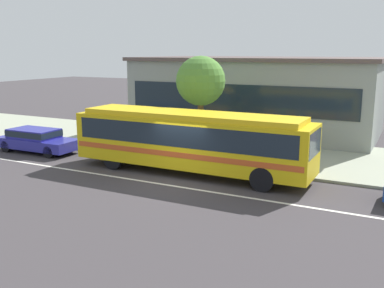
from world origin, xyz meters
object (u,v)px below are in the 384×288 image
bus_stop_sign (300,139)px  sedan_behind_bus (36,139)px  transit_bus (190,138)px  pedestrian_walking_along_curb (225,141)px  pedestrian_waiting_near_sign (255,143)px  street_tree_near_stop (201,82)px

bus_stop_sign → sedan_behind_bus: bearing=-172.7°
sedan_behind_bus → bus_stop_sign: 14.34m
transit_bus → pedestrian_walking_along_curb: bearing=71.3°
sedan_behind_bus → pedestrian_waiting_near_sign: size_ratio=2.78×
transit_bus → pedestrian_walking_along_curb: 2.41m
pedestrian_walking_along_curb → bus_stop_sign: (3.77, -0.41, 0.54)m
sedan_behind_bus → bus_stop_sign: (14.19, 1.83, 0.97)m
bus_stop_sign → street_tree_near_stop: bearing=160.9°
sedan_behind_bus → street_tree_near_stop: (8.28, 3.88, 3.20)m
transit_bus → street_tree_near_stop: (-1.39, 3.88, 2.28)m
sedan_behind_bus → street_tree_near_stop: street_tree_near_stop is taller
pedestrian_waiting_near_sign → bus_stop_sign: (2.36, -0.86, 0.56)m
sedan_behind_bus → bus_stop_sign: size_ratio=1.95×
pedestrian_waiting_near_sign → street_tree_near_stop: (-3.55, 1.19, 2.79)m
pedestrian_waiting_near_sign → street_tree_near_stop: street_tree_near_stop is taller
transit_bus → bus_stop_sign: (4.53, 1.83, 0.05)m
transit_bus → pedestrian_waiting_near_sign: bearing=51.1°
transit_bus → bus_stop_sign: transit_bus is taller
transit_bus → sedan_behind_bus: size_ratio=2.34×
pedestrian_walking_along_curb → bus_stop_sign: 3.83m
pedestrian_walking_along_curb → transit_bus: bearing=-108.7°
transit_bus → street_tree_near_stop: size_ratio=2.17×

